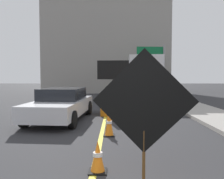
{
  "coord_description": "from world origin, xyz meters",
  "views": [
    {
      "loc": [
        0.41,
        -1.64,
        1.9
      ],
      "look_at": [
        0.35,
        4.49,
        1.55
      ],
      "focal_mm": 36.79,
      "sensor_mm": 36.0,
      "label": 1
    }
  ],
  "objects": [
    {
      "name": "roadwork_sign",
      "position": [
        0.87,
        1.91,
        1.47
      ],
      "size": [
        1.62,
        0.25,
        2.33
      ],
      "color": "#593819",
      "rests_on": "ground"
    },
    {
      "name": "traffic_cone_near_sign",
      "position": [
        0.08,
        2.81,
        0.31
      ],
      "size": [
        0.36,
        0.36,
        0.63
      ],
      "color": "black",
      "rests_on": "ground"
    },
    {
      "name": "far_building_block",
      "position": [
        -0.52,
        27.2,
        5.47
      ],
      "size": [
        14.4,
        7.22,
        10.93
      ],
      "primitive_type": "cube",
      "color": "gray",
      "rests_on": "ground"
    },
    {
      "name": "highway_guide_sign",
      "position": [
        4.52,
        21.02,
        3.42
      ],
      "size": [
        2.79,
        0.31,
        5.0
      ],
      "color": "gray",
      "rests_on": "ground"
    },
    {
      "name": "traffic_cone_far_lane",
      "position": [
        0.23,
        8.07,
        0.3
      ],
      "size": [
        0.36,
        0.36,
        0.6
      ],
      "color": "black",
      "rests_on": "ground"
    },
    {
      "name": "traffic_cone_mid_lane",
      "position": [
        0.25,
        5.59,
        0.38
      ],
      "size": [
        0.36,
        0.36,
        0.77
      ],
      "color": "black",
      "rests_on": "ground"
    },
    {
      "name": "box_truck",
      "position": [
        2.65,
        16.27,
        1.8
      ],
      "size": [
        2.66,
        7.05,
        3.31
      ],
      "color": "black",
      "rests_on": "ground"
    },
    {
      "name": "lane_center_stripe",
      "position": [
        0.0,
        6.0,
        0.0
      ],
      "size": [
        0.14,
        36.0,
        0.01
      ],
      "primitive_type": "cube",
      "color": "yellow",
      "rests_on": "ground"
    },
    {
      "name": "arrow_board_trailer",
      "position": [
        0.35,
        9.97,
        0.48
      ],
      "size": [
        1.6,
        1.85,
        2.7
      ],
      "color": "orange",
      "rests_on": "ground"
    },
    {
      "name": "pickup_car",
      "position": [
        -1.89,
        8.31,
        0.7
      ],
      "size": [
        2.32,
        4.95,
        1.38
      ],
      "color": "silver",
      "rests_on": "ground"
    }
  ]
}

